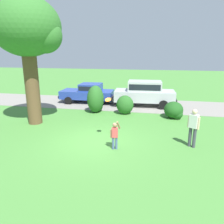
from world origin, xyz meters
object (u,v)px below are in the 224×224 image
object	(u,v)px
oak_tree_large	(29,32)
parked_sedan	(88,92)
frisbee	(108,100)
adult_onlooker	(193,126)
child_thrower	(115,134)
parked_suv	(144,92)

from	to	relation	value
oak_tree_large	parked_sedan	size ratio (longest dim) A/B	1.56
frisbee	adult_onlooker	size ratio (longest dim) A/B	0.17
child_thrower	adult_onlooker	distance (m)	3.45
oak_tree_large	adult_onlooker	xyz separation A→B (m)	(8.53, -1.81, -4.13)
oak_tree_large	parked_suv	world-z (taller)	oak_tree_large
child_thrower	parked_suv	bearing A→B (deg)	84.16
parked_suv	parked_sedan	bearing A→B (deg)	176.71
parked_suv	child_thrower	xyz separation A→B (m)	(-0.82, -8.05, -0.36)
adult_onlooker	frisbee	bearing A→B (deg)	178.15
oak_tree_large	frisbee	xyz separation A→B (m)	(4.70, -1.69, -3.15)
parked_sedan	frisbee	xyz separation A→B (m)	(3.23, -7.29, 1.12)
child_thrower	frisbee	xyz separation A→B (m)	(-0.51, 1.02, 1.25)
parked_sedan	adult_onlooker	distance (m)	10.23
parked_sedan	oak_tree_large	bearing A→B (deg)	-104.80
parked_sedan	child_thrower	bearing A→B (deg)	-65.80
oak_tree_large	parked_sedan	bearing A→B (deg)	75.20
oak_tree_large	adult_onlooker	size ratio (longest dim) A/B	3.98
child_thrower	adult_onlooker	world-z (taller)	adult_onlooker
frisbee	oak_tree_large	bearing A→B (deg)	160.24
adult_onlooker	child_thrower	bearing A→B (deg)	-164.85
parked_suv	oak_tree_large	bearing A→B (deg)	-138.53
parked_suv	child_thrower	bearing A→B (deg)	-95.84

